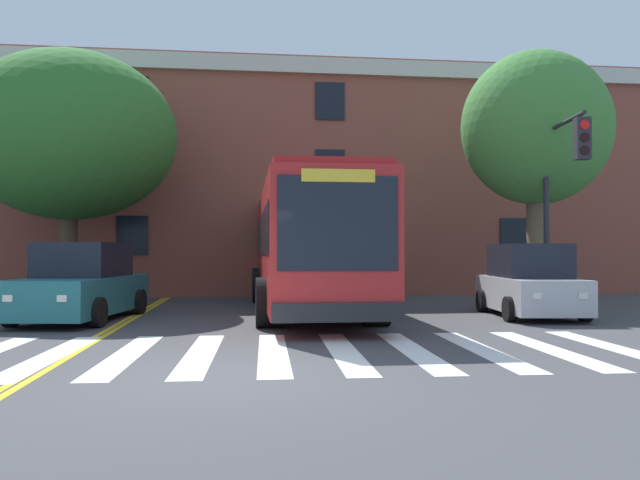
{
  "coord_description": "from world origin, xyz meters",
  "views": [
    {
      "loc": [
        0.25,
        -8.32,
        1.67
      ],
      "look_at": [
        2.17,
        8.18,
        1.97
      ],
      "focal_mm": 35.0,
      "sensor_mm": 36.0,
      "label": 1
    }
  ],
  "objects_px": {
    "car_teal_near_lane": "(82,285)",
    "street_tree_curbside_large": "(537,130)",
    "city_bus": "(306,245)",
    "traffic_light_near_corner": "(560,177)",
    "car_silver_far_lane": "(529,283)",
    "street_tree_curbside_small": "(69,137)"
  },
  "relations": [
    {
      "from": "city_bus",
      "to": "car_teal_near_lane",
      "type": "height_order",
      "value": "city_bus"
    },
    {
      "from": "car_teal_near_lane",
      "to": "street_tree_curbside_large",
      "type": "xyz_separation_m",
      "value": [
        12.53,
        1.88,
        4.44
      ]
    },
    {
      "from": "car_silver_far_lane",
      "to": "traffic_light_near_corner",
      "type": "xyz_separation_m",
      "value": [
        0.88,
        0.04,
        2.74
      ]
    },
    {
      "from": "car_silver_far_lane",
      "to": "city_bus",
      "type": "bearing_deg",
      "value": 157.37
    },
    {
      "from": "city_bus",
      "to": "traffic_light_near_corner",
      "type": "distance_m",
      "value": 7.01
    },
    {
      "from": "city_bus",
      "to": "street_tree_curbside_small",
      "type": "relative_size",
      "value": 1.34
    },
    {
      "from": "street_tree_curbside_large",
      "to": "street_tree_curbside_small",
      "type": "relative_size",
      "value": 0.82
    },
    {
      "from": "car_teal_near_lane",
      "to": "street_tree_curbside_large",
      "type": "distance_m",
      "value": 13.43
    },
    {
      "from": "car_silver_far_lane",
      "to": "street_tree_curbside_small",
      "type": "height_order",
      "value": "street_tree_curbside_small"
    },
    {
      "from": "car_silver_far_lane",
      "to": "street_tree_curbside_large",
      "type": "relative_size",
      "value": 0.53
    },
    {
      "from": "car_teal_near_lane",
      "to": "traffic_light_near_corner",
      "type": "height_order",
      "value": "traffic_light_near_corner"
    },
    {
      "from": "car_teal_near_lane",
      "to": "car_silver_far_lane",
      "type": "xyz_separation_m",
      "value": [
        11.16,
        -0.49,
        0.0
      ]
    },
    {
      "from": "city_bus",
      "to": "street_tree_curbside_small",
      "type": "height_order",
      "value": "street_tree_curbside_small"
    },
    {
      "from": "car_teal_near_lane",
      "to": "car_silver_far_lane",
      "type": "distance_m",
      "value": 11.18
    },
    {
      "from": "car_teal_near_lane",
      "to": "street_tree_curbside_small",
      "type": "bearing_deg",
      "value": 109.58
    },
    {
      "from": "city_bus",
      "to": "traffic_light_near_corner",
      "type": "height_order",
      "value": "traffic_light_near_corner"
    },
    {
      "from": "traffic_light_near_corner",
      "to": "street_tree_curbside_small",
      "type": "xyz_separation_m",
      "value": [
        -13.48,
        4.49,
        1.59
      ]
    },
    {
      "from": "car_teal_near_lane",
      "to": "street_tree_curbside_small",
      "type": "xyz_separation_m",
      "value": [
        -1.44,
        4.04,
        4.33
      ]
    },
    {
      "from": "street_tree_curbside_small",
      "to": "street_tree_curbside_large",
      "type": "bearing_deg",
      "value": -8.81
    },
    {
      "from": "street_tree_curbside_large",
      "to": "car_teal_near_lane",
      "type": "bearing_deg",
      "value": -171.49
    },
    {
      "from": "car_silver_far_lane",
      "to": "street_tree_curbside_small",
      "type": "relative_size",
      "value": 0.44
    },
    {
      "from": "car_silver_far_lane",
      "to": "car_teal_near_lane",
      "type": "bearing_deg",
      "value": 177.5
    }
  ]
}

